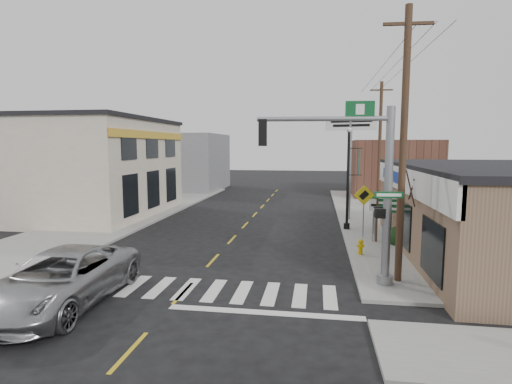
# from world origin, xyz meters

# --- Properties ---
(ground) EXTENTS (140.00, 140.00, 0.00)m
(ground) POSITION_xyz_m (0.00, 0.00, 0.00)
(ground) COLOR black
(ground) RESTS_ON ground
(sidewalk_right) EXTENTS (6.00, 38.00, 0.13)m
(sidewalk_right) POSITION_xyz_m (9.00, 13.00, 0.07)
(sidewalk_right) COLOR gray
(sidewalk_right) RESTS_ON ground
(sidewalk_left) EXTENTS (6.00, 38.00, 0.13)m
(sidewalk_left) POSITION_xyz_m (-9.00, 13.00, 0.07)
(sidewalk_left) COLOR gray
(sidewalk_left) RESTS_ON ground
(center_line) EXTENTS (0.12, 56.00, 0.01)m
(center_line) POSITION_xyz_m (0.00, 8.00, 0.01)
(center_line) COLOR gold
(center_line) RESTS_ON ground
(crosswalk) EXTENTS (11.00, 2.20, 0.01)m
(crosswalk) POSITION_xyz_m (0.00, 0.40, 0.01)
(crosswalk) COLOR silver
(crosswalk) RESTS_ON ground
(left_building) EXTENTS (12.00, 12.00, 6.80)m
(left_building) POSITION_xyz_m (-13.00, 14.00, 3.40)
(left_building) COLOR beige
(left_building) RESTS_ON ground
(bldg_distant_right) EXTENTS (8.00, 10.00, 5.60)m
(bldg_distant_right) POSITION_xyz_m (12.00, 30.00, 2.80)
(bldg_distant_right) COLOR brown
(bldg_distant_right) RESTS_ON ground
(bldg_distant_left) EXTENTS (9.00, 10.00, 6.40)m
(bldg_distant_left) POSITION_xyz_m (-11.00, 32.00, 3.20)
(bldg_distant_left) COLOR gray
(bldg_distant_left) RESTS_ON ground
(suv) EXTENTS (2.94, 6.24, 1.72)m
(suv) POSITION_xyz_m (-3.46, -1.57, 0.86)
(suv) COLOR #959799
(suv) RESTS_ON ground
(traffic_signal_pole) EXTENTS (5.09, 0.39, 6.45)m
(traffic_signal_pole) POSITION_xyz_m (6.20, 1.65, 3.97)
(traffic_signal_pole) COLOR gray
(traffic_signal_pole) RESTS_ON sidewalk_right
(guide_sign) EXTENTS (1.55, 0.13, 2.71)m
(guide_sign) POSITION_xyz_m (8.20, 8.13, 1.89)
(guide_sign) COLOR #4B3322
(guide_sign) RESTS_ON sidewalk_right
(fire_hydrant) EXTENTS (0.22, 0.22, 0.70)m
(fire_hydrant) POSITION_xyz_m (6.52, 5.53, 0.51)
(fire_hydrant) COLOR #C49F02
(fire_hydrant) RESTS_ON sidewalk_right
(ped_crossing_sign) EXTENTS (1.10, 0.08, 2.84)m
(ped_crossing_sign) POSITION_xyz_m (7.02, 9.16, 2.06)
(ped_crossing_sign) COLOR gray
(ped_crossing_sign) RESTS_ON sidewalk_right
(lamp_post) EXTENTS (0.78, 0.61, 5.99)m
(lamp_post) POSITION_xyz_m (6.36, 11.19, 3.60)
(lamp_post) COLOR black
(lamp_post) RESTS_ON sidewalk_right
(dance_center_sign) EXTENTS (3.37, 0.21, 7.17)m
(dance_center_sign) POSITION_xyz_m (6.66, 14.59, 5.49)
(dance_center_sign) COLOR gray
(dance_center_sign) RESTS_ON sidewalk_right
(bare_tree) EXTENTS (2.30, 2.30, 4.61)m
(bare_tree) POSITION_xyz_m (8.83, 4.12, 3.75)
(bare_tree) COLOR black
(bare_tree) RESTS_ON sidewalk_right
(shrub_front) EXTENTS (1.37, 1.37, 1.03)m
(shrub_front) POSITION_xyz_m (9.51, 3.30, 0.64)
(shrub_front) COLOR #183519
(shrub_front) RESTS_ON sidewalk_right
(shrub_back) EXTENTS (1.08, 1.08, 0.81)m
(shrub_back) POSITION_xyz_m (8.61, 7.70, 0.53)
(shrub_back) COLOR black
(shrub_back) RESTS_ON sidewalk_right
(utility_pole_near) EXTENTS (1.69, 0.25, 9.70)m
(utility_pole_near) POSITION_xyz_m (7.50, 2.10, 5.11)
(utility_pole_near) COLOR #402A1D
(utility_pole_near) RESTS_ON sidewalk_right
(utility_pole_far) EXTENTS (1.72, 0.26, 9.89)m
(utility_pole_far) POSITION_xyz_m (9.35, 20.10, 5.20)
(utility_pole_far) COLOR #3D2F1E
(utility_pole_far) RESTS_ON sidewalk_right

